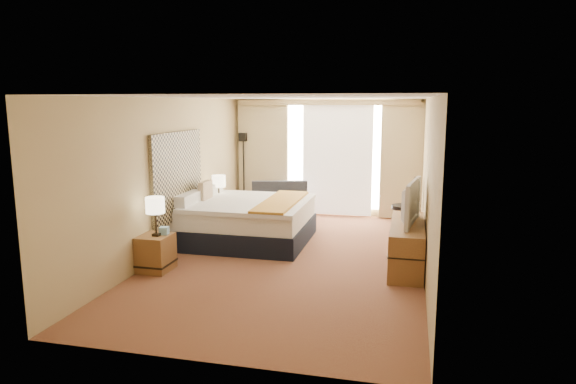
% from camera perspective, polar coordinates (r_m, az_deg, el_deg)
% --- Properties ---
extents(floor, '(4.20, 7.00, 0.02)m').
position_cam_1_polar(floor, '(8.47, 0.38, -7.41)').
color(floor, '#501A17').
rests_on(floor, ground).
extents(ceiling, '(4.20, 7.00, 0.02)m').
position_cam_1_polar(ceiling, '(8.08, 0.40, 10.47)').
color(ceiling, white).
rests_on(ceiling, wall_back).
extents(wall_back, '(4.20, 0.02, 2.60)m').
position_cam_1_polar(wall_back, '(11.58, 4.32, 3.85)').
color(wall_back, tan).
rests_on(wall_back, ground).
extents(wall_front, '(4.20, 0.02, 2.60)m').
position_cam_1_polar(wall_front, '(4.89, -8.97, -4.70)').
color(wall_front, tan).
rests_on(wall_front, ground).
extents(wall_left, '(0.02, 7.00, 2.60)m').
position_cam_1_polar(wall_left, '(8.88, -12.93, 1.76)').
color(wall_left, tan).
rests_on(wall_left, ground).
extents(wall_right, '(0.02, 7.00, 2.60)m').
position_cam_1_polar(wall_right, '(7.97, 15.26, 0.74)').
color(wall_right, tan).
rests_on(wall_right, ground).
extents(headboard, '(0.06, 1.85, 1.50)m').
position_cam_1_polar(headboard, '(9.04, -12.14, 1.81)').
color(headboard, black).
rests_on(headboard, wall_left).
extents(nightstand_left, '(0.45, 0.52, 0.55)m').
position_cam_1_polar(nightstand_left, '(8.08, -14.49, -6.56)').
color(nightstand_left, olive).
rests_on(nightstand_left, floor).
extents(nightstand_right, '(0.45, 0.52, 0.55)m').
position_cam_1_polar(nightstand_right, '(10.28, -7.98, -2.80)').
color(nightstand_right, olive).
rests_on(nightstand_right, floor).
extents(media_dresser, '(0.50, 1.80, 0.70)m').
position_cam_1_polar(media_dresser, '(8.17, 13.05, -5.77)').
color(media_dresser, olive).
rests_on(media_dresser, floor).
extents(window, '(2.30, 0.02, 2.30)m').
position_cam_1_polar(window, '(11.51, 5.53, 3.89)').
color(window, white).
rests_on(window, wall_back).
extents(curtains, '(4.12, 0.19, 2.56)m').
position_cam_1_polar(curtains, '(11.46, 4.22, 4.33)').
color(curtains, beige).
rests_on(curtains, floor).
extents(bed, '(2.25, 2.05, 1.09)m').
position_cam_1_polar(bed, '(9.43, -4.75, -3.12)').
color(bed, black).
rests_on(bed, floor).
extents(loveseat, '(1.46, 1.05, 0.82)m').
position_cam_1_polar(loveseat, '(11.12, -0.86, -1.75)').
color(loveseat, maroon).
rests_on(loveseat, floor).
extents(floor_lamp, '(0.23, 0.23, 1.84)m').
position_cam_1_polar(floor_lamp, '(11.84, -4.97, 3.97)').
color(floor_lamp, black).
rests_on(floor_lamp, floor).
extents(desk_chair, '(0.53, 0.53, 1.10)m').
position_cam_1_polar(desk_chair, '(10.17, 13.09, -1.86)').
color(desk_chair, black).
rests_on(desk_chair, floor).
extents(lamp_left, '(0.28, 0.28, 0.59)m').
position_cam_1_polar(lamp_left, '(7.86, -14.55, -1.52)').
color(lamp_left, black).
rests_on(lamp_left, nightstand_left).
extents(lamp_right, '(0.27, 0.27, 0.56)m').
position_cam_1_polar(lamp_right, '(10.16, -7.71, 1.14)').
color(lamp_right, black).
rests_on(lamp_right, nightstand_right).
extents(tissue_box, '(0.15, 0.15, 0.12)m').
position_cam_1_polar(tissue_box, '(8.01, -13.60, -4.20)').
color(tissue_box, '#7CAAC0').
rests_on(tissue_box, nightstand_left).
extents(telephone, '(0.21, 0.18, 0.07)m').
position_cam_1_polar(telephone, '(10.18, -7.88, -1.13)').
color(telephone, black).
rests_on(telephone, nightstand_right).
extents(television, '(0.32, 1.16, 0.66)m').
position_cam_1_polar(television, '(8.01, 12.89, -1.07)').
color(television, black).
rests_on(television, media_dresser).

